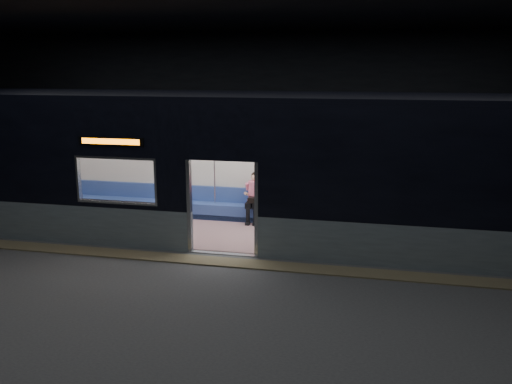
% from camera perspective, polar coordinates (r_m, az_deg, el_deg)
% --- Properties ---
extents(station_floor, '(24.00, 14.00, 0.01)m').
position_cam_1_polar(station_floor, '(10.85, -5.00, -8.39)').
color(station_floor, '#47494C').
rests_on(station_floor, ground).
extents(station_envelope, '(24.00, 14.00, 5.00)m').
position_cam_1_polar(station_envelope, '(10.10, -5.41, 11.36)').
color(station_envelope, black).
rests_on(station_envelope, station_floor).
extents(tactile_strip, '(22.80, 0.50, 0.03)m').
position_cam_1_polar(tactile_strip, '(11.33, -4.16, -7.31)').
color(tactile_strip, '#8C7F59').
rests_on(tactile_strip, station_floor).
extents(metro_car, '(18.00, 3.04, 3.35)m').
position_cam_1_polar(metro_car, '(12.72, -1.75, 3.53)').
color(metro_car, '#899AA3').
rests_on(metro_car, station_floor).
extents(passenger, '(0.36, 0.62, 1.29)m').
position_cam_1_polar(passenger, '(13.87, -0.17, -0.23)').
color(passenger, black).
rests_on(passenger, metro_car).
extents(handbag, '(0.34, 0.32, 0.13)m').
position_cam_1_polar(handbag, '(13.69, -0.26, -0.84)').
color(handbag, black).
rests_on(handbag, passenger).
extents(transit_map, '(0.96, 0.03, 0.62)m').
position_cam_1_polar(transit_map, '(13.78, 18.33, 1.99)').
color(transit_map, white).
rests_on(transit_map, metro_car).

